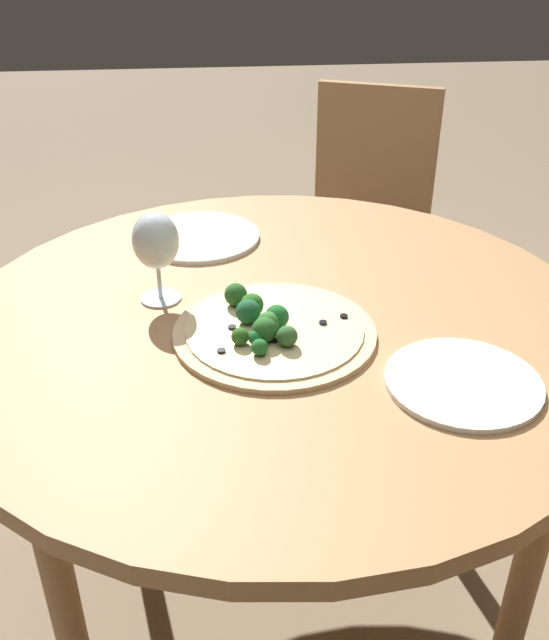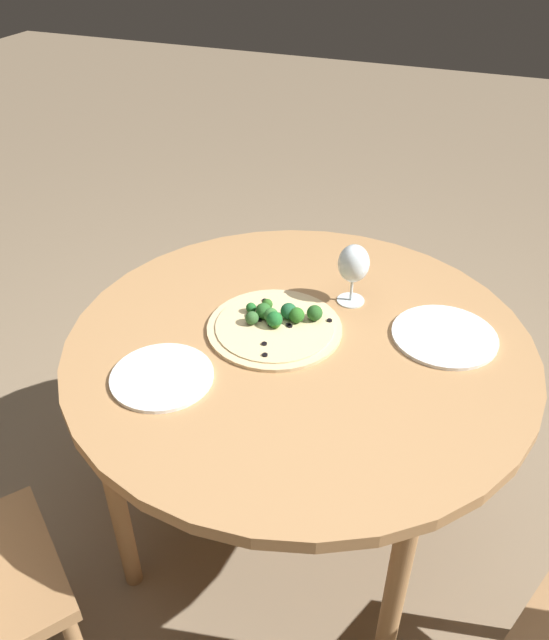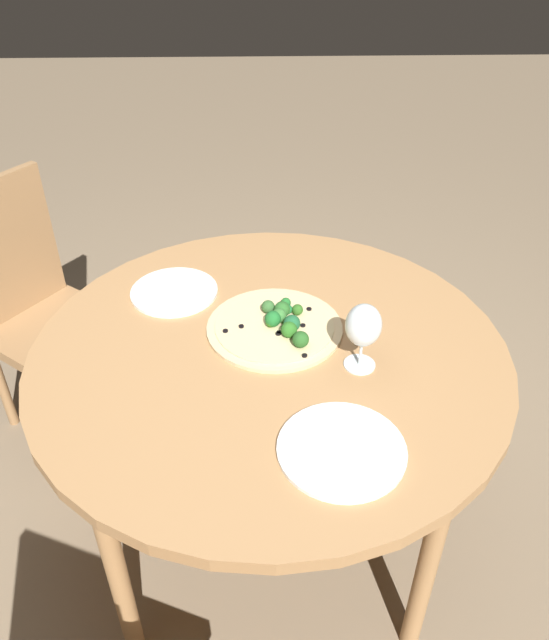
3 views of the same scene
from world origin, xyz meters
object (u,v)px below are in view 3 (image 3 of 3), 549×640
object	(u,v)px
pizza	(277,325)
wine_glass	(363,326)
plate_near	(342,449)
chair	(39,306)
plate_far	(174,292)

from	to	relation	value
pizza	wine_glass	xyz separation A→B (m)	(-0.20, 0.15, 0.10)
pizza	plate_near	bearing A→B (deg)	106.06
wine_glass	plate_near	xyz separation A→B (m)	(0.07, 0.27, -0.11)
wine_glass	plate_near	distance (m)	0.30
wine_glass	pizza	bearing A→B (deg)	-37.26
wine_glass	plate_near	world-z (taller)	wine_glass
wine_glass	chair	bearing A→B (deg)	-32.65
wine_glass	plate_far	bearing A→B (deg)	-34.14
pizza	plate_near	distance (m)	0.44
pizza	wine_glass	world-z (taller)	wine_glass
wine_glass	plate_far	size ratio (longest dim) A/B	0.71
pizza	wine_glass	distance (m)	0.27
chair	pizza	world-z (taller)	chair
pizza	plate_far	size ratio (longest dim) A/B	1.45
plate_near	plate_far	size ratio (longest dim) A/B	1.10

